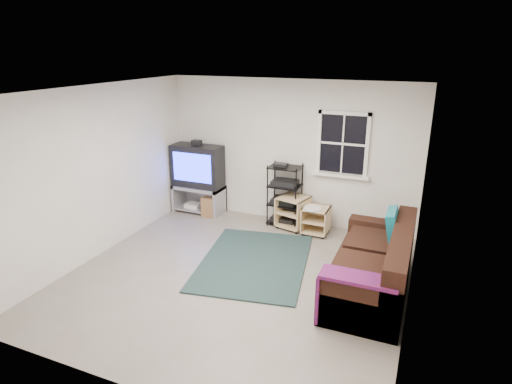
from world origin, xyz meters
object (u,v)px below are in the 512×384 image
at_px(tv_unit, 198,173).
at_px(side_table_right, 316,218).
at_px(side_table_left, 294,211).
at_px(sofa, 374,268).
at_px(av_rack, 285,199).

distance_m(tv_unit, side_table_right, 2.46).
relative_size(side_table_left, side_table_right, 1.19).
xyz_separation_m(side_table_left, sofa, (1.64, -1.66, 0.03)).
relative_size(tv_unit, av_rack, 1.27).
height_order(tv_unit, sofa, tv_unit).
distance_m(av_rack, sofa, 2.52).
xyz_separation_m(av_rack, sofa, (1.84, -1.71, -0.15)).
bearing_deg(sofa, side_table_left, 134.65).
relative_size(tv_unit, sofa, 0.68).
relative_size(av_rack, sofa, 0.53).
distance_m(tv_unit, sofa, 4.00).
bearing_deg(tv_unit, side_table_right, -2.97).
xyz_separation_m(tv_unit, side_table_left, (1.97, -0.01, -0.48)).
distance_m(av_rack, side_table_right, 0.70).
bearing_deg(sofa, av_rack, 137.20).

